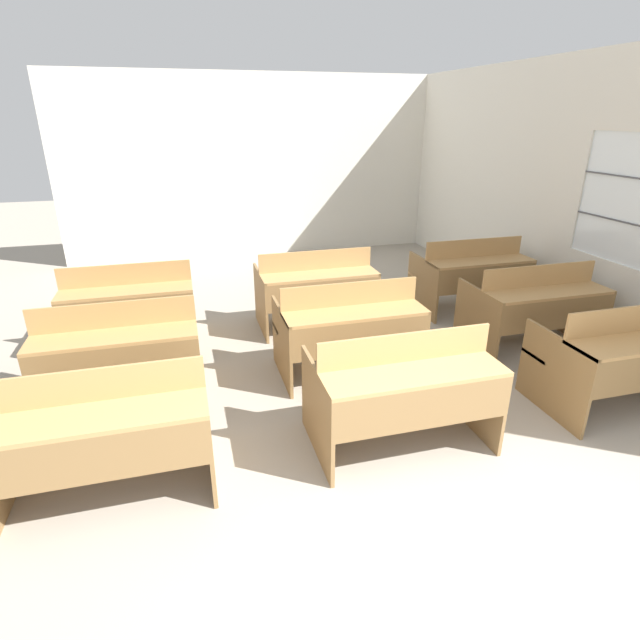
% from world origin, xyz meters
% --- Properties ---
extents(ground_plane, '(30.00, 30.00, 0.00)m').
position_xyz_m(ground_plane, '(0.00, 0.00, 0.00)').
color(ground_plane, '#9E9384').
extents(wall_back, '(6.38, 0.06, 3.00)m').
position_xyz_m(wall_back, '(0.00, 7.42, 1.50)').
color(wall_back, white).
rests_on(wall_back, ground_plane).
extents(wall_right_with_window, '(0.06, 7.39, 3.00)m').
position_xyz_m(wall_right_with_window, '(3.16, 3.75, 1.50)').
color(wall_right_with_window, white).
rests_on(wall_right_with_window, ground_plane).
extents(bench_front_left, '(1.32, 0.82, 0.92)m').
position_xyz_m(bench_front_left, '(-1.88, 1.51, 0.48)').
color(bench_front_left, olive).
rests_on(bench_front_left, ground_plane).
extents(bench_front_center, '(1.32, 0.82, 0.92)m').
position_xyz_m(bench_front_center, '(0.19, 1.50, 0.48)').
color(bench_front_center, olive).
rests_on(bench_front_center, ground_plane).
extents(bench_front_right, '(1.32, 0.82, 0.92)m').
position_xyz_m(bench_front_right, '(2.21, 1.50, 0.48)').
color(bench_front_right, olive).
rests_on(bench_front_right, ground_plane).
extents(bench_second_left, '(1.32, 0.82, 0.92)m').
position_xyz_m(bench_second_left, '(-1.89, 2.72, 0.48)').
color(bench_second_left, olive).
rests_on(bench_second_left, ground_plane).
extents(bench_second_center, '(1.32, 0.82, 0.92)m').
position_xyz_m(bench_second_center, '(0.17, 2.69, 0.48)').
color(bench_second_center, olive).
rests_on(bench_second_center, ground_plane).
extents(bench_second_right, '(1.32, 0.82, 0.92)m').
position_xyz_m(bench_second_right, '(2.24, 2.71, 0.48)').
color(bench_second_right, olive).
rests_on(bench_second_right, ground_plane).
extents(bench_third_left, '(1.32, 0.82, 0.92)m').
position_xyz_m(bench_third_left, '(-1.89, 3.89, 0.48)').
color(bench_third_left, olive).
rests_on(bench_third_left, ground_plane).
extents(bench_third_center, '(1.32, 0.82, 0.92)m').
position_xyz_m(bench_third_center, '(0.16, 3.89, 0.48)').
color(bench_third_center, olive).
rests_on(bench_third_center, ground_plane).
extents(bench_third_right, '(1.32, 0.82, 0.92)m').
position_xyz_m(bench_third_right, '(2.22, 3.92, 0.48)').
color(bench_third_right, olive).
rests_on(bench_third_right, ground_plane).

